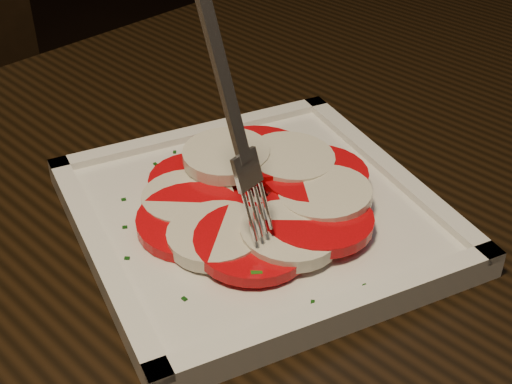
# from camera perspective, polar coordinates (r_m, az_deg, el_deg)

# --- Properties ---
(table) EXTENTS (1.30, 0.96, 0.75)m
(table) POSITION_cam_1_polar(r_m,az_deg,el_deg) (0.57, -1.00, -12.60)
(table) COLOR black
(table) RESTS_ON ground
(plate) EXTENTS (0.29, 0.29, 0.01)m
(plate) POSITION_cam_1_polar(r_m,az_deg,el_deg) (0.52, 0.00, -2.01)
(plate) COLOR silver
(plate) RESTS_ON table
(caprese_salad) EXTENTS (0.19, 0.21, 0.03)m
(caprese_salad) POSITION_cam_1_polar(r_m,az_deg,el_deg) (0.51, 0.00, -0.37)
(caprese_salad) COLOR red
(caprese_salad) RESTS_ON plate
(fork) EXTENTS (0.04, 0.06, 0.18)m
(fork) POSITION_cam_1_polar(r_m,az_deg,el_deg) (0.43, -2.99, 7.90)
(fork) COLOR white
(fork) RESTS_ON caprese_salad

